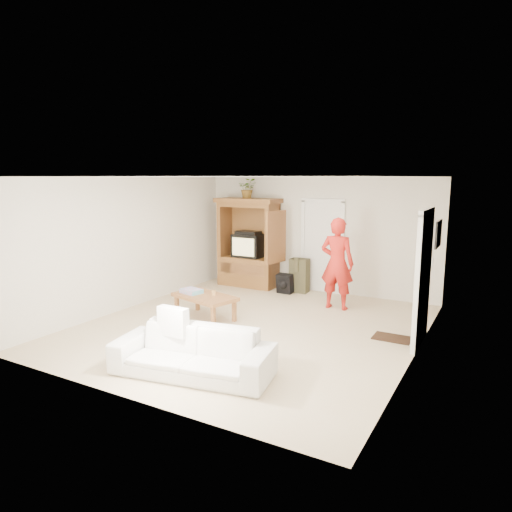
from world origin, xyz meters
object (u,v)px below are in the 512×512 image
(man, at_px, (337,263))
(coffee_table, at_px, (205,298))
(sofa, at_px, (193,352))
(armoire, at_px, (249,248))

(man, xyz_separation_m, coffee_table, (-1.89, -1.83, -0.52))
(sofa, distance_m, coffee_table, 2.43)
(armoire, xyz_separation_m, sofa, (1.87, -4.74, -0.60))
(man, bearing_deg, armoire, -20.43)
(armoire, bearing_deg, sofa, -68.44)
(armoire, relative_size, sofa, 0.99)
(armoire, xyz_separation_m, man, (2.48, -0.84, 0.00))
(armoire, height_order, coffee_table, armoire)
(armoire, distance_m, coffee_table, 2.78)
(man, bearing_deg, sofa, 79.35)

